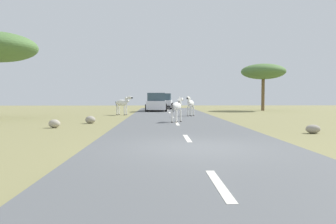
{
  "coord_description": "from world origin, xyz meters",
  "views": [
    {
      "loc": [
        -1.06,
        -9.36,
        1.47
      ],
      "look_at": [
        -0.53,
        9.17,
        0.61
      ],
      "focal_mm": 36.36,
      "sensor_mm": 36.0,
      "label": 1
    }
  ],
  "objects_px": {
    "zebra_0": "(190,104)",
    "rock_1": "(90,120)",
    "rock_2": "(54,124)",
    "car_0": "(156,103)",
    "zebra_1": "(177,107)",
    "car_1": "(164,102)",
    "tree_1": "(263,72)",
    "rock_3": "(313,129)",
    "zebra_2": "(123,103)"
  },
  "relations": [
    {
      "from": "zebra_1",
      "to": "zebra_2",
      "type": "height_order",
      "value": "zebra_2"
    },
    {
      "from": "zebra_0",
      "to": "rock_2",
      "type": "relative_size",
      "value": 2.82
    },
    {
      "from": "zebra_0",
      "to": "car_1",
      "type": "relative_size",
      "value": 0.34
    },
    {
      "from": "rock_2",
      "to": "car_0",
      "type": "bearing_deg",
      "value": 74.6
    },
    {
      "from": "zebra_0",
      "to": "car_0",
      "type": "relative_size",
      "value": 0.34
    },
    {
      "from": "car_1",
      "to": "rock_3",
      "type": "height_order",
      "value": "car_1"
    },
    {
      "from": "zebra_0",
      "to": "tree_1",
      "type": "bearing_deg",
      "value": -109.36
    },
    {
      "from": "car_0",
      "to": "tree_1",
      "type": "xyz_separation_m",
      "value": [
        10.88,
        1.73,
        3.11
      ]
    },
    {
      "from": "tree_1",
      "to": "rock_2",
      "type": "xyz_separation_m",
      "value": [
        -15.53,
        -18.6,
        -3.76
      ]
    },
    {
      "from": "zebra_1",
      "to": "tree_1",
      "type": "xyz_separation_m",
      "value": [
        9.68,
        15.85,
        3.07
      ]
    },
    {
      "from": "zebra_0",
      "to": "car_0",
      "type": "height_order",
      "value": "car_0"
    },
    {
      "from": "zebra_2",
      "to": "rock_2",
      "type": "bearing_deg",
      "value": 18.3
    },
    {
      "from": "car_1",
      "to": "rock_3",
      "type": "bearing_deg",
      "value": 106.82
    },
    {
      "from": "tree_1",
      "to": "rock_3",
      "type": "relative_size",
      "value": 8.26
    },
    {
      "from": "rock_1",
      "to": "zebra_0",
      "type": "bearing_deg",
      "value": 44.57
    },
    {
      "from": "car_1",
      "to": "rock_2",
      "type": "distance_m",
      "value": 23.16
    },
    {
      "from": "zebra_0",
      "to": "rock_1",
      "type": "height_order",
      "value": "zebra_0"
    },
    {
      "from": "zebra_0",
      "to": "rock_2",
      "type": "height_order",
      "value": "zebra_0"
    },
    {
      "from": "zebra_2",
      "to": "rock_2",
      "type": "xyz_separation_m",
      "value": [
        -2.03,
        -10.8,
        -0.73
      ]
    },
    {
      "from": "car_1",
      "to": "rock_2",
      "type": "xyz_separation_m",
      "value": [
        -5.44,
        -22.5,
        -0.65
      ]
    },
    {
      "from": "zebra_2",
      "to": "rock_2",
      "type": "relative_size",
      "value": 2.93
    },
    {
      "from": "zebra_1",
      "to": "rock_1",
      "type": "xyz_separation_m",
      "value": [
        -4.7,
        -0.19,
        -0.69
      ]
    },
    {
      "from": "zebra_0",
      "to": "zebra_1",
      "type": "xyz_separation_m",
      "value": [
        -1.28,
        -5.69,
        -0.04
      ]
    },
    {
      "from": "car_1",
      "to": "tree_1",
      "type": "relative_size",
      "value": 0.94
    },
    {
      "from": "tree_1",
      "to": "rock_2",
      "type": "height_order",
      "value": "tree_1"
    },
    {
      "from": "car_0",
      "to": "zebra_2",
      "type": "bearing_deg",
      "value": -112.2
    },
    {
      "from": "rock_1",
      "to": "zebra_2",
      "type": "bearing_deg",
      "value": 83.88
    },
    {
      "from": "zebra_1",
      "to": "car_1",
      "type": "relative_size",
      "value": 0.32
    },
    {
      "from": "zebra_2",
      "to": "rock_1",
      "type": "height_order",
      "value": "zebra_2"
    },
    {
      "from": "rock_2",
      "to": "rock_3",
      "type": "height_order",
      "value": "rock_2"
    },
    {
      "from": "rock_2",
      "to": "rock_3",
      "type": "bearing_deg",
      "value": -13.66
    },
    {
      "from": "zebra_0",
      "to": "car_0",
      "type": "distance_m",
      "value": 8.78
    },
    {
      "from": "zebra_1",
      "to": "zebra_0",
      "type": "bearing_deg",
      "value": 103.23
    },
    {
      "from": "zebra_2",
      "to": "zebra_0",
      "type": "bearing_deg",
      "value": 94.21
    },
    {
      "from": "car_0",
      "to": "rock_2",
      "type": "xyz_separation_m",
      "value": [
        -4.65,
        -16.88,
        -0.65
      ]
    },
    {
      "from": "tree_1",
      "to": "rock_1",
      "type": "distance_m",
      "value": 21.87
    },
    {
      "from": "car_0",
      "to": "tree_1",
      "type": "distance_m",
      "value": 11.45
    },
    {
      "from": "zebra_1",
      "to": "rock_1",
      "type": "distance_m",
      "value": 4.76
    },
    {
      "from": "zebra_1",
      "to": "rock_3",
      "type": "relative_size",
      "value": 2.45
    },
    {
      "from": "rock_3",
      "to": "zebra_1",
      "type": "bearing_deg",
      "value": 133.23
    },
    {
      "from": "car_0",
      "to": "car_1",
      "type": "height_order",
      "value": "same"
    },
    {
      "from": "tree_1",
      "to": "rock_3",
      "type": "height_order",
      "value": "tree_1"
    },
    {
      "from": "car_0",
      "to": "car_1",
      "type": "relative_size",
      "value": 0.98
    },
    {
      "from": "zebra_2",
      "to": "rock_1",
      "type": "relative_size",
      "value": 2.87
    },
    {
      "from": "zebra_2",
      "to": "rock_3",
      "type": "distance_m",
      "value": 16.15
    },
    {
      "from": "zebra_1",
      "to": "car_1",
      "type": "distance_m",
      "value": 19.75
    },
    {
      "from": "zebra_0",
      "to": "rock_3",
      "type": "bearing_deg",
      "value": 129.19
    },
    {
      "from": "tree_1",
      "to": "zebra_0",
      "type": "bearing_deg",
      "value": -129.61
    },
    {
      "from": "car_1",
      "to": "tree_1",
      "type": "height_order",
      "value": "tree_1"
    },
    {
      "from": "zebra_1",
      "to": "rock_1",
      "type": "relative_size",
      "value": 2.61
    }
  ]
}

